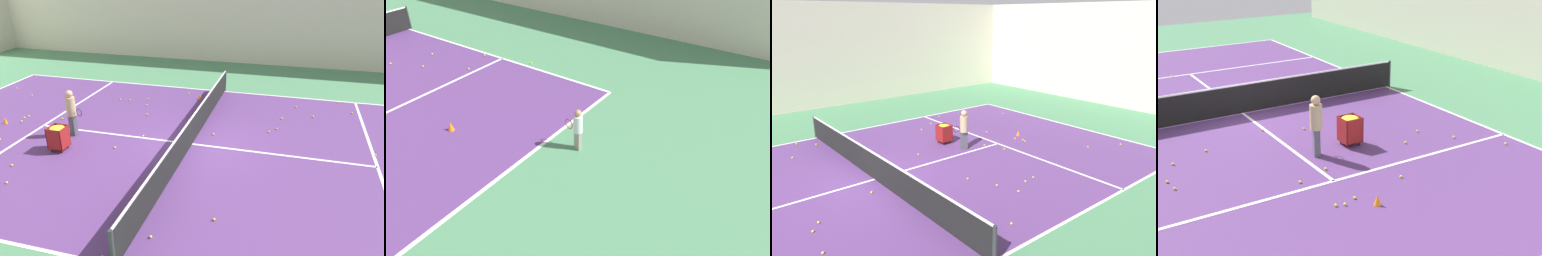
% 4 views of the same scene
% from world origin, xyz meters
% --- Properties ---
extents(ground_plane, '(37.15, 37.15, 0.00)m').
position_xyz_m(ground_plane, '(0.00, 0.00, 0.00)').
color(ground_plane, '#477F56').
extents(court_playing_area, '(11.85, 21.73, 0.00)m').
position_xyz_m(court_playing_area, '(0.00, 0.00, 0.00)').
color(court_playing_area, '#563370').
rests_on(court_playing_area, ground).
extents(line_baseline_near, '(11.85, 0.10, 0.00)m').
position_xyz_m(line_baseline_near, '(0.00, -10.86, 0.01)').
color(line_baseline_near, white).
rests_on(line_baseline_near, ground).
extents(line_sideline_left, '(0.10, 21.73, 0.00)m').
position_xyz_m(line_sideline_left, '(-5.93, 0.00, 0.01)').
color(line_sideline_left, white).
rests_on(line_sideline_left, ground).
extents(line_service_near, '(11.85, 0.10, 0.00)m').
position_xyz_m(line_service_near, '(0.00, -5.98, 0.01)').
color(line_service_near, white).
rests_on(line_service_near, ground).
extents(line_service_far, '(11.85, 0.10, 0.00)m').
position_xyz_m(line_service_far, '(0.00, 5.98, 0.01)').
color(line_service_far, white).
rests_on(line_service_far, ground).
extents(line_centre_service, '(0.10, 11.95, 0.00)m').
position_xyz_m(line_centre_service, '(0.00, 0.00, 0.01)').
color(line_centre_service, white).
rests_on(line_centre_service, ground).
extents(tennis_net, '(12.15, 0.10, 1.03)m').
position_xyz_m(tennis_net, '(0.00, 0.00, 0.53)').
color(tennis_net, '#2D2D33').
rests_on(tennis_net, ground).
extents(coach_at_net, '(0.43, 0.70, 1.71)m').
position_xyz_m(coach_at_net, '(-0.42, 4.36, 0.98)').
color(coach_at_net, '#4C4C56').
rests_on(coach_at_net, ground).
extents(ball_cart, '(0.55, 0.55, 0.86)m').
position_xyz_m(ball_cart, '(-1.59, 4.19, 0.60)').
color(ball_cart, maroon).
rests_on(ball_cart, ground).
extents(training_cone_0, '(0.17, 0.17, 0.25)m').
position_xyz_m(training_cone_0, '(-0.22, 7.53, 0.13)').
color(training_cone_0, orange).
rests_on(training_cone_0, ground).
extents(tennis_ball_3, '(0.07, 0.07, 0.07)m').
position_xyz_m(tennis_ball_3, '(-0.15, 5.30, 0.04)').
color(tennis_ball_3, yellow).
rests_on(tennis_ball_3, ground).
extents(tennis_ball_8, '(0.07, 0.07, 0.07)m').
position_xyz_m(tennis_ball_8, '(2.07, 2.51, 0.04)').
color(tennis_ball_8, yellow).
rests_on(tennis_ball_8, ground).
extents(tennis_ball_9, '(0.07, 0.07, 0.07)m').
position_xyz_m(tennis_ball_9, '(3.49, 3.90, 0.04)').
color(tennis_ball_9, yellow).
rests_on(tennis_ball_9, ground).
extents(tennis_ball_10, '(0.07, 0.07, 0.07)m').
position_xyz_m(tennis_ball_10, '(0.75, 5.63, 0.04)').
color(tennis_ball_10, yellow).
rests_on(tennis_ball_10, ground).
extents(tennis_ball_11, '(0.07, 0.07, 0.07)m').
position_xyz_m(tennis_ball_11, '(-5.52, -1.03, 0.04)').
color(tennis_ball_11, yellow).
rests_on(tennis_ball_11, ground).
extents(tennis_ball_12, '(0.07, 0.07, 0.07)m').
position_xyz_m(tennis_ball_12, '(-1.02, 2.45, 0.04)').
color(tennis_ball_12, yellow).
rests_on(tennis_ball_12, ground).
extents(tennis_ball_13, '(0.07, 0.07, 0.07)m').
position_xyz_m(tennis_ball_13, '(0.61, 7.09, 0.04)').
color(tennis_ball_13, yellow).
rests_on(tennis_ball_13, ground).
extents(tennis_ball_14, '(0.07, 0.07, 0.07)m').
position_xyz_m(tennis_ball_14, '(-4.91, -0.37, 0.04)').
color(tennis_ball_14, yellow).
rests_on(tennis_ball_14, ground).
extents(tennis_ball_15, '(0.07, 0.07, 0.07)m').
position_xyz_m(tennis_ball_15, '(-5.63, -7.94, 0.04)').
color(tennis_ball_15, yellow).
rests_on(tennis_ball_15, ground).
extents(tennis_ball_16, '(0.07, 0.07, 0.07)m').
position_xyz_m(tennis_ball_16, '(-3.86, 4.45, 0.04)').
color(tennis_ball_16, yellow).
rests_on(tennis_ball_16, ground).
extents(tennis_ball_18, '(0.07, 0.07, 0.07)m').
position_xyz_m(tennis_ball_18, '(3.43, 4.36, 0.04)').
color(tennis_ball_18, yellow).
rests_on(tennis_ball_18, ground).
extents(tennis_ball_19, '(0.07, 0.07, 0.07)m').
position_xyz_m(tennis_ball_19, '(-3.90, -1.65, 0.04)').
color(tennis_ball_19, yellow).
rests_on(tennis_ball_19, ground).
extents(tennis_ball_20, '(0.07, 0.07, 0.07)m').
position_xyz_m(tennis_ball_20, '(0.06, 7.02, 0.04)').
color(tennis_ball_20, yellow).
rests_on(tennis_ball_20, ground).
extents(tennis_ball_21, '(0.07, 0.07, 0.07)m').
position_xyz_m(tennis_ball_21, '(-4.45, 5.41, 0.04)').
color(tennis_ball_21, yellow).
rests_on(tennis_ball_21, ground).
extents(tennis_ball_22, '(0.07, 0.07, 0.07)m').
position_xyz_m(tennis_ball_22, '(3.09, 2.93, 0.04)').
color(tennis_ball_22, yellow).
rests_on(tennis_ball_22, ground).
extents(tennis_ball_23, '(0.07, 0.07, 0.07)m').
position_xyz_m(tennis_ball_23, '(-1.51, 6.70, 0.04)').
color(tennis_ball_23, yellow).
rests_on(tennis_ball_23, ground).
extents(tennis_ball_25, '(0.07, 0.07, 0.07)m').
position_xyz_m(tennis_ball_25, '(2.03, -2.78, 0.04)').
color(tennis_ball_25, yellow).
rests_on(tennis_ball_25, ground).
extents(tennis_ball_26, '(0.07, 0.07, 0.07)m').
position_xyz_m(tennis_ball_26, '(-2.97, 4.99, 0.04)').
color(tennis_ball_26, yellow).
rests_on(tennis_ball_26, ground).
extents(tennis_ball_28, '(0.07, 0.07, 0.07)m').
position_xyz_m(tennis_ball_28, '(-5.36, 6.59, 0.04)').
color(tennis_ball_28, yellow).
rests_on(tennis_ball_28, ground).
extents(tennis_ball_29, '(0.07, 0.07, 0.07)m').
position_xyz_m(tennis_ball_29, '(0.41, 7.16, 0.04)').
color(tennis_ball_29, yellow).
rests_on(tennis_ball_29, ground).
extents(tennis_ball_30, '(0.07, 0.07, 0.07)m').
position_xyz_m(tennis_ball_30, '(0.09, 1.86, 0.04)').
color(tennis_ball_30, yellow).
rests_on(tennis_ball_30, ground).
extents(tennis_ball_31, '(0.07, 0.07, 0.07)m').
position_xyz_m(tennis_ball_31, '(0.92, -0.56, 0.04)').
color(tennis_ball_31, yellow).
rests_on(tennis_ball_31, ground).
extents(tennis_ball_33, '(0.07, 0.07, 0.07)m').
position_xyz_m(tennis_ball_33, '(1.67, -2.50, 0.04)').
color(tennis_ball_33, yellow).
rests_on(tennis_ball_33, ground).
extents(tennis_ball_34, '(0.07, 0.07, 0.07)m').
position_xyz_m(tennis_ball_34, '(-5.79, 0.40, 0.04)').
color(tennis_ball_34, yellow).
rests_on(tennis_ball_34, ground).
extents(tennis_ball_35, '(0.07, 0.07, 0.07)m').
position_xyz_m(tennis_ball_35, '(0.76, -6.02, 0.04)').
color(tennis_ball_35, yellow).
rests_on(tennis_ball_35, ground).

